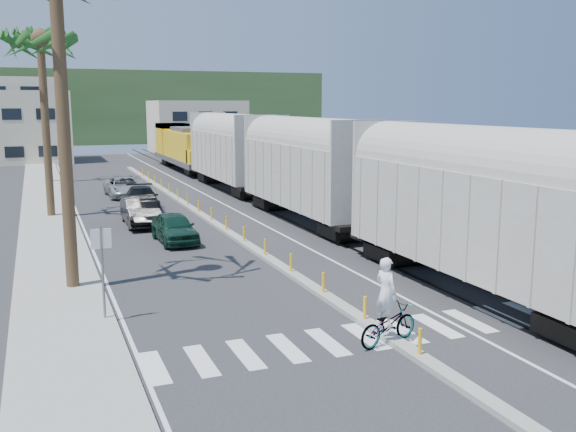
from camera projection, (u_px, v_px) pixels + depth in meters
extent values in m
plane|color=#28282B|center=(349.00, 313.00, 20.34)|extent=(140.00, 140.00, 0.00)
cube|color=gray|center=(47.00, 209.00, 40.16)|extent=(3.00, 90.00, 0.15)
cube|color=black|center=(229.00, 193.00, 47.53)|extent=(0.12, 100.00, 0.06)
cube|color=black|center=(248.00, 192.00, 48.05)|extent=(0.12, 100.00, 0.06)
cube|color=gray|center=(199.00, 213.00, 38.65)|extent=(0.45, 60.00, 0.15)
cylinder|color=yellow|center=(420.00, 341.00, 16.59)|extent=(0.10, 0.10, 0.70)
cylinder|color=yellow|center=(365.00, 308.00, 19.33)|extent=(0.10, 0.10, 0.70)
cylinder|color=yellow|center=(323.00, 282.00, 22.08)|extent=(0.10, 0.10, 0.70)
cylinder|color=yellow|center=(291.00, 262.00, 24.83)|extent=(0.10, 0.10, 0.70)
cylinder|color=yellow|center=(265.00, 247.00, 27.58)|extent=(0.10, 0.10, 0.70)
cylinder|color=yellow|center=(244.00, 234.00, 30.33)|extent=(0.10, 0.10, 0.70)
cylinder|color=yellow|center=(226.00, 223.00, 33.08)|extent=(0.10, 0.10, 0.70)
cylinder|color=yellow|center=(211.00, 214.00, 35.83)|extent=(0.10, 0.10, 0.70)
cylinder|color=yellow|center=(199.00, 206.00, 38.58)|extent=(0.10, 0.10, 0.70)
cylinder|color=yellow|center=(187.00, 199.00, 41.32)|extent=(0.10, 0.10, 0.70)
cylinder|color=yellow|center=(178.00, 193.00, 44.07)|extent=(0.10, 0.10, 0.70)
cylinder|color=yellow|center=(169.00, 188.00, 46.82)|extent=(0.10, 0.10, 0.70)
cylinder|color=yellow|center=(162.00, 183.00, 49.57)|extent=(0.10, 0.10, 0.70)
cylinder|color=yellow|center=(155.00, 179.00, 52.32)|extent=(0.10, 0.10, 0.70)
cylinder|color=yellow|center=(149.00, 175.00, 55.07)|extent=(0.10, 0.10, 0.70)
cylinder|color=yellow|center=(143.00, 172.00, 57.82)|extent=(0.10, 0.10, 0.70)
cube|color=silver|center=(381.00, 334.00, 18.50)|extent=(14.00, 2.20, 0.01)
cube|color=silver|center=(75.00, 208.00, 40.78)|extent=(0.12, 90.00, 0.01)
cube|color=silver|center=(217.00, 200.00, 44.15)|extent=(0.12, 90.00, 0.01)
cube|color=#A4A096|center=(478.00, 218.00, 21.91)|extent=(3.00, 12.88, 3.40)
cylinder|color=#A4A096|center=(481.00, 169.00, 21.62)|extent=(2.90, 12.58, 2.90)
cube|color=black|center=(475.00, 281.00, 22.29)|extent=(2.60, 12.88, 1.00)
cube|color=#A4A096|center=(306.00, 174.00, 35.66)|extent=(3.00, 12.88, 3.40)
cylinder|color=#A4A096|center=(306.00, 144.00, 35.37)|extent=(2.90, 12.58, 2.90)
cube|color=black|center=(306.00, 213.00, 36.04)|extent=(2.60, 12.88, 1.00)
cube|color=#A4A096|center=(230.00, 155.00, 49.40)|extent=(3.00, 12.88, 3.40)
cylinder|color=#A4A096|center=(229.00, 133.00, 49.11)|extent=(2.90, 12.58, 2.90)
cube|color=black|center=(230.00, 183.00, 49.78)|extent=(2.60, 12.88, 1.00)
cube|color=#4C4C4F|center=(185.00, 160.00, 64.35)|extent=(3.00, 17.00, 0.50)
cube|color=yellow|center=(187.00, 145.00, 63.16)|extent=(2.70, 12.24, 2.60)
cube|color=yellow|center=(173.00, 138.00, 69.32)|extent=(3.00, 3.74, 3.20)
cube|color=black|center=(185.00, 166.00, 64.45)|extent=(2.60, 13.60, 0.90)
cylinder|color=brown|center=(64.00, 135.00, 21.99)|extent=(0.44, 0.44, 11.00)
cylinder|color=brown|center=(46.00, 132.00, 36.63)|extent=(0.44, 0.44, 10.00)
sphere|color=#184F19|center=(40.00, 39.00, 35.74)|extent=(3.20, 3.20, 3.20)
cylinder|color=brown|center=(45.00, 111.00, 53.06)|extent=(0.44, 0.44, 12.00)
sphere|color=#184F19|center=(40.00, 34.00, 52.00)|extent=(3.20, 3.20, 3.20)
cylinder|color=slate|center=(103.00, 275.00, 19.27)|extent=(0.08, 0.08, 3.00)
cube|color=silver|center=(101.00, 239.00, 19.08)|extent=(0.60, 0.04, 0.60)
cube|color=beige|center=(14.00, 127.00, 72.48)|extent=(12.00, 10.00, 8.00)
cube|color=beige|center=(0.00, 116.00, 86.24)|extent=(14.00, 12.00, 10.00)
cube|color=beige|center=(197.00, 126.00, 88.21)|extent=(12.00, 10.00, 7.00)
cube|color=#385628|center=(87.00, 107.00, 110.93)|extent=(80.00, 20.00, 12.00)
imported|color=#103225|center=(174.00, 228.00, 30.71)|extent=(1.95, 4.29, 1.42)
imported|color=black|center=(140.00, 211.00, 35.01)|extent=(1.78, 4.84, 1.58)
imported|color=black|center=(142.00, 198.00, 40.18)|extent=(2.94, 5.29, 1.42)
imported|color=#A9ACAE|center=(124.00, 187.00, 45.79)|extent=(2.65, 5.27, 1.43)
imported|color=#9EA0A5|center=(388.00, 325.00, 17.70)|extent=(1.89, 2.50, 1.10)
imported|color=white|center=(386.00, 292.00, 17.50)|extent=(0.95, 0.84, 1.91)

